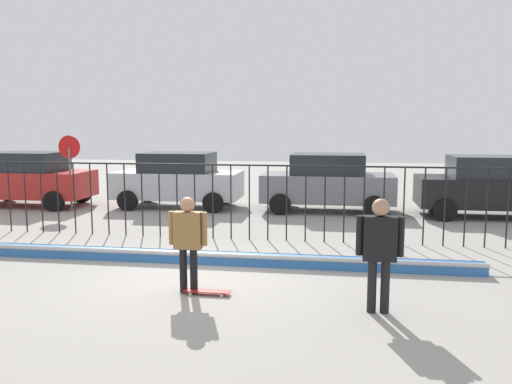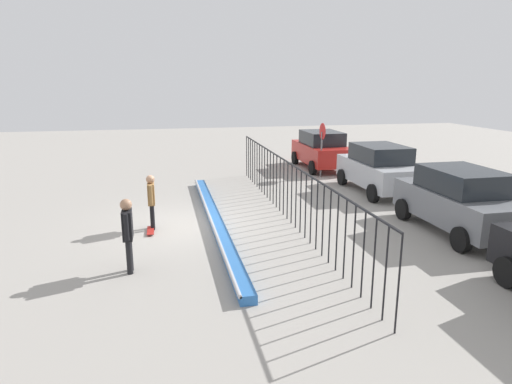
# 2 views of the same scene
# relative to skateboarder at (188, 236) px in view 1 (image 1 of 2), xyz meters

# --- Properties ---
(ground_plane) EXTENTS (60.00, 60.00, 0.00)m
(ground_plane) POSITION_rel_skateboarder_xyz_m (-0.14, 0.97, -1.00)
(ground_plane) COLOR #9E9991
(bowl_coping_ledge) EXTENTS (11.00, 0.41, 0.27)m
(bowl_coping_ledge) POSITION_rel_skateboarder_xyz_m (-0.14, 1.91, -0.88)
(bowl_coping_ledge) COLOR #2D6BB7
(bowl_coping_ledge) RESTS_ON ground
(perimeter_fence) EXTENTS (14.04, 0.04, 1.89)m
(perimeter_fence) POSITION_rel_skateboarder_xyz_m (-0.14, 4.27, 0.16)
(perimeter_fence) COLOR black
(perimeter_fence) RESTS_ON ground
(skateboarder) EXTENTS (0.67, 0.25, 1.66)m
(skateboarder) POSITION_rel_skateboarder_xyz_m (0.00, 0.00, 0.00)
(skateboarder) COLOR black
(skateboarder) RESTS_ON ground
(skateboard) EXTENTS (0.80, 0.20, 0.07)m
(skateboard) POSITION_rel_skateboarder_xyz_m (0.34, -0.07, -0.94)
(skateboard) COLOR #A51E19
(skateboard) RESTS_ON ground
(camera_operator) EXTENTS (0.72, 0.27, 1.78)m
(camera_operator) POSITION_rel_skateboarder_xyz_m (3.15, -0.48, 0.07)
(camera_operator) COLOR black
(camera_operator) RESTS_ON ground
(parked_car_red) EXTENTS (4.30, 2.12, 1.90)m
(parked_car_red) POSITION_rel_skateboarder_xyz_m (-8.22, 8.37, -0.03)
(parked_car_red) COLOR #B2231E
(parked_car_red) RESTS_ON ground
(parked_car_silver) EXTENTS (4.30, 2.12, 1.90)m
(parked_car_silver) POSITION_rel_skateboarder_xyz_m (-2.95, 8.90, -0.03)
(parked_car_silver) COLOR #B7BABF
(parked_car_silver) RESTS_ON ground
(parked_car_gray) EXTENTS (4.30, 2.12, 1.90)m
(parked_car_gray) POSITION_rel_skateboarder_xyz_m (2.16, 8.87, -0.03)
(parked_car_gray) COLOR slate
(parked_car_gray) RESTS_ON ground
(parked_car_black) EXTENTS (4.30, 2.12, 1.90)m
(parked_car_black) POSITION_rel_skateboarder_xyz_m (7.12, 8.53, -0.03)
(parked_car_black) COLOR black
(parked_car_black) RESTS_ON ground
(stop_sign) EXTENTS (0.76, 0.07, 2.50)m
(stop_sign) POSITION_rel_skateboarder_xyz_m (-6.26, 7.65, 0.62)
(stop_sign) COLOR slate
(stop_sign) RESTS_ON ground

